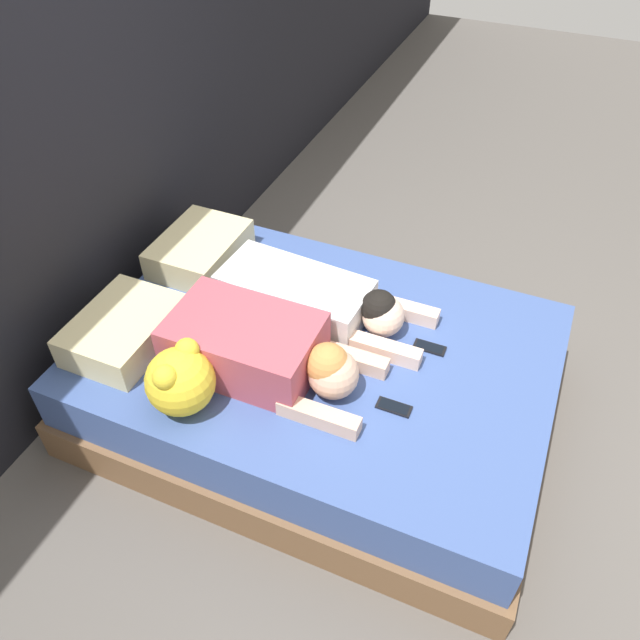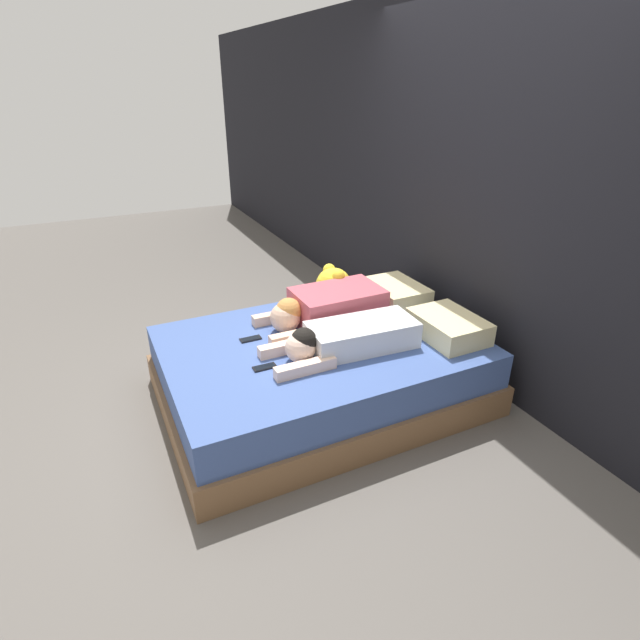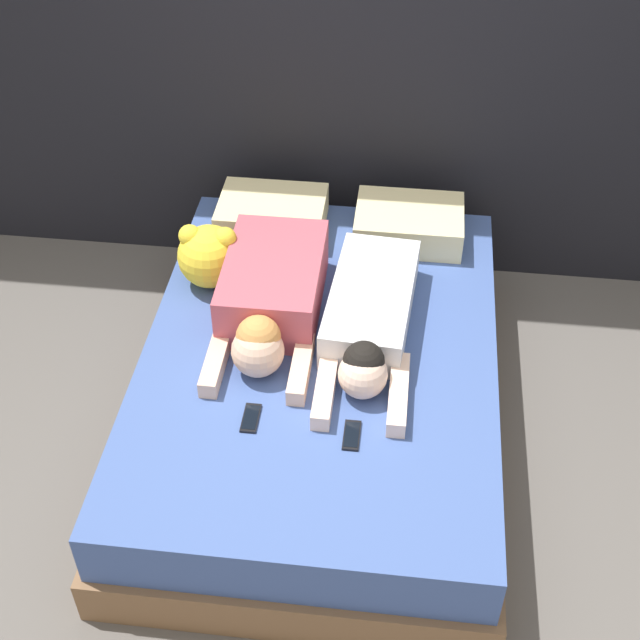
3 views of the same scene
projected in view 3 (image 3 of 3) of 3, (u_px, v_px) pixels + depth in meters
ground_plane at (320, 422)px, 3.87m from camera, size 12.00×12.00×0.00m
wall_back at (352, 20)px, 3.88m from camera, size 12.00×0.06×2.60m
bed at (320, 387)px, 3.73m from camera, size 1.47×2.07×0.44m
pillow_head_left at (272, 214)px, 4.14m from camera, size 0.49×0.36×0.15m
pillow_head_right at (409, 224)px, 4.09m from camera, size 0.49×0.36×0.15m
person_left at (270, 297)px, 3.63m from camera, size 0.40×0.88×0.24m
person_right at (369, 321)px, 3.57m from camera, size 0.37×1.00×0.22m
cell_phone_left at (251, 418)px, 3.29m from camera, size 0.06×0.14×0.01m
cell_phone_right at (352, 435)px, 3.23m from camera, size 0.06×0.14×0.01m
plush_toy at (209, 255)px, 3.80m from camera, size 0.27×0.27×0.29m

